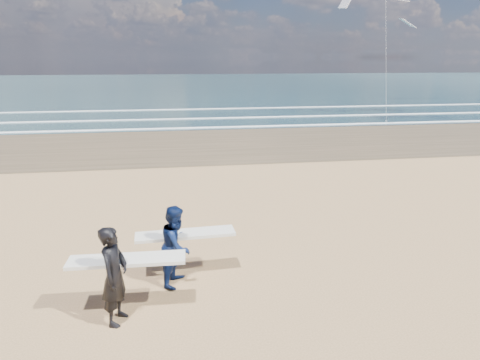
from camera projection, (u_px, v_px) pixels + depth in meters
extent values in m
cube|color=#4B3D28|center=(464.00, 134.00, 27.70)|extent=(220.00, 12.00, 0.01)
cube|color=#1B363C|center=(273.00, 84.00, 78.96)|extent=(220.00, 100.00, 0.02)
cube|color=white|center=(423.00, 122.00, 32.24)|extent=(220.00, 0.50, 0.05)
cube|color=white|center=(392.00, 114.00, 36.70)|extent=(220.00, 0.50, 0.05)
cube|color=white|center=(360.00, 106.00, 42.87)|extent=(220.00, 0.50, 0.05)
imported|color=black|center=(114.00, 276.00, 7.78)|extent=(0.63, 0.79, 1.90)
cube|color=silver|center=(127.00, 260.00, 8.11)|extent=(2.22, 0.60, 0.07)
imported|color=#0B183E|center=(177.00, 245.00, 9.19)|extent=(0.94, 1.05, 1.77)
cube|color=silver|center=(185.00, 234.00, 9.52)|extent=(2.22, 0.62, 0.07)
cube|color=slate|center=(386.00, 121.00, 32.80)|extent=(0.12, 0.12, 0.10)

